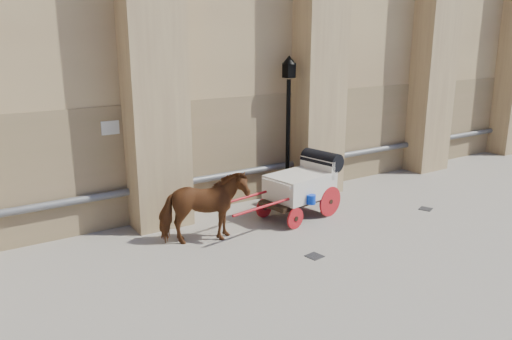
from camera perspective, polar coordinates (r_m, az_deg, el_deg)
ground at (r=10.35m, az=2.43°, el=-11.16°), size 90.00×90.00×0.00m
horse at (r=11.31m, az=-6.01°, el=-4.33°), size 2.14×1.39×1.66m
carriage at (r=13.04m, az=5.44°, el=-1.49°), size 3.81×1.59×1.62m
street_lamp at (r=14.05m, az=3.68°, el=5.21°), size 0.38×0.38×4.07m
drain_grate_near at (r=10.92m, az=6.70°, el=-9.75°), size 0.36×0.36×0.01m
drain_grate_far at (r=14.43m, az=18.82°, el=-4.22°), size 0.42×0.42×0.01m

